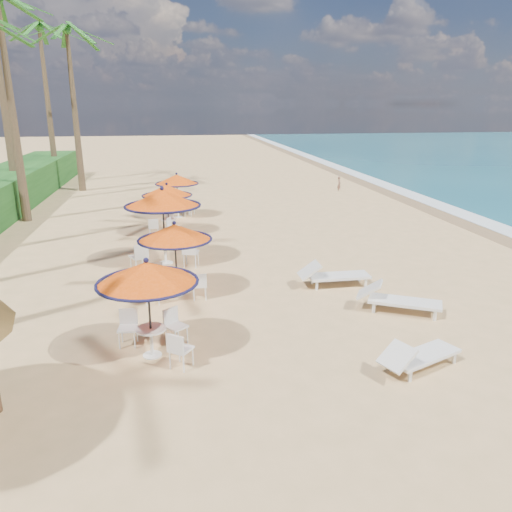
{
  "coord_description": "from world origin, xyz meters",
  "views": [
    {
      "loc": [
        -4.79,
        -9.83,
        5.23
      ],
      "look_at": [
        -2.6,
        3.17,
        1.2
      ],
      "focal_mm": 35.0,
      "sensor_mm": 36.0,
      "label": 1
    }
  ],
  "objects": [
    {
      "name": "ground",
      "position": [
        0.0,
        0.0,
        0.0
      ],
      "size": [
        160.0,
        160.0,
        0.0
      ],
      "primitive_type": "plane",
      "color": "tan",
      "rests_on": "ground"
    },
    {
      "name": "foam_strip",
      "position": [
        9.3,
        10.0,
        0.0
      ],
      "size": [
        1.2,
        140.0,
        0.04
      ],
      "primitive_type": "cube",
      "color": "white",
      "rests_on": "ground"
    },
    {
      "name": "wetsand_band",
      "position": [
        8.4,
        10.0,
        0.0
      ],
      "size": [
        1.4,
        140.0,
        0.02
      ],
      "primitive_type": "cube",
      "color": "olive",
      "rests_on": "ground"
    },
    {
      "name": "station_0",
      "position": [
        -5.36,
        0.15,
        1.63
      ],
      "size": [
        2.14,
        2.14,
        2.23
      ],
      "color": "black",
      "rests_on": "ground"
    },
    {
      "name": "station_1",
      "position": [
        -4.83,
        3.65,
        1.58
      ],
      "size": [
        2.07,
        2.07,
        2.16
      ],
      "color": "black",
      "rests_on": "ground"
    },
    {
      "name": "station_2",
      "position": [
        -5.14,
        6.66,
        2.01
      ],
      "size": [
        2.53,
        2.53,
        2.64
      ],
      "color": "black",
      "rests_on": "ground"
    },
    {
      "name": "station_3",
      "position": [
        -5.04,
        10.8,
        1.58
      ],
      "size": [
        2.07,
        2.07,
        2.16
      ],
      "color": "black",
      "rests_on": "ground"
    },
    {
      "name": "station_4",
      "position": [
        -4.53,
        14.05,
        1.57
      ],
      "size": [
        2.06,
        2.06,
        2.14
      ],
      "color": "black",
      "rests_on": "ground"
    },
    {
      "name": "lounger_near",
      "position": [
        -0.03,
        -1.39,
        0.32
      ],
      "size": [
        2.0,
        1.3,
        0.69
      ],
      "rotation": [
        0.0,
        0.0,
        0.4
      ],
      "color": "silver",
      "rests_on": "ground"
    },
    {
      "name": "lounger_mid",
      "position": [
        0.83,
        1.51,
        0.36
      ],
      "size": [
        2.2,
        1.61,
        0.77
      ],
      "rotation": [
        0.0,
        0.0,
        -0.5
      ],
      "color": "silver",
      "rests_on": "ground"
    },
    {
      "name": "lounger_far",
      "position": [
        -0.23,
        3.64,
        0.36
      ],
      "size": [
        2.13,
        0.67,
        0.76
      ],
      "rotation": [
        0.0,
        0.0,
        -0.0
      ],
      "color": "silver",
      "rests_on": "ground"
    },
    {
      "name": "palm_6",
      "position": [
        -10.39,
        22.84,
        8.79
      ],
      "size": [
        5.0,
        5.0,
        9.61
      ],
      "color": "brown",
      "rests_on": "ground"
    },
    {
      "name": "palm_7",
      "position": [
        -12.69,
        26.59,
        9.34
      ],
      "size": [
        5.0,
        5.0,
        10.2
      ],
      "color": "brown",
      "rests_on": "ground"
    },
    {
      "name": "person",
      "position": [
        5.46,
        19.86,
        0.49
      ],
      "size": [
        0.33,
        0.41,
        0.97
      ],
      "primitive_type": "imported",
      "rotation": [
        0.0,
        0.0,
        1.25
      ],
      "color": "brown",
      "rests_on": "ground"
    }
  ]
}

